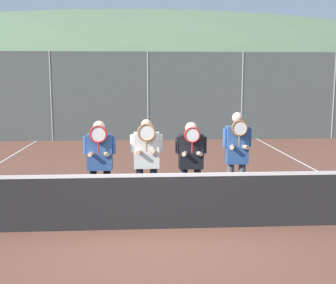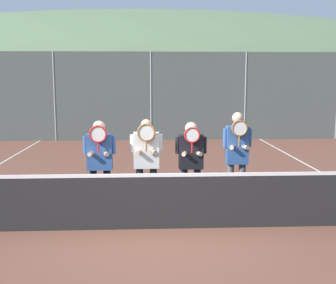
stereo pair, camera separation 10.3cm
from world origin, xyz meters
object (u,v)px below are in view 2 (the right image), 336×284
(player_center_left, at_px, (146,157))
(car_center, at_px, (217,111))
(player_rightmost, at_px, (237,153))
(car_left_of_center, at_px, (107,112))
(car_right_of_center, at_px, (318,111))
(player_leftmost, at_px, (100,158))
(player_center_right, at_px, (191,158))

(player_center_left, distance_m, car_center, 12.60)
(player_rightmost, height_order, car_left_of_center, car_left_of_center)
(car_left_of_center, relative_size, car_right_of_center, 1.11)
(player_leftmost, relative_size, player_center_left, 0.99)
(player_rightmost, relative_size, car_right_of_center, 0.45)
(player_leftmost, relative_size, player_rightmost, 0.93)
(player_center_right, xyz_separation_m, car_center, (2.50, 12.11, -0.06))
(car_left_of_center, height_order, car_center, car_left_of_center)
(player_center_left, height_order, car_left_of_center, car_left_of_center)
(player_center_right, height_order, car_left_of_center, car_left_of_center)
(player_leftmost, height_order, car_left_of_center, car_left_of_center)
(player_center_left, distance_m, player_rightmost, 1.70)
(player_leftmost, distance_m, player_center_left, 0.86)
(car_center, height_order, car_right_of_center, car_center)
(car_center, bearing_deg, player_rightmost, -97.68)
(player_center_right, relative_size, car_left_of_center, 0.36)
(player_center_right, distance_m, car_center, 12.37)
(player_leftmost, distance_m, car_center, 12.93)
(player_center_right, bearing_deg, player_rightmost, -1.42)
(player_center_left, relative_size, player_center_right, 1.04)
(car_right_of_center, bearing_deg, player_leftmost, -126.40)
(player_rightmost, bearing_deg, car_right_of_center, 61.86)
(player_center_left, xyz_separation_m, car_left_of_center, (-1.84, 11.88, -0.08))
(player_center_left, xyz_separation_m, car_center, (3.34, 12.15, -0.08))
(player_center_left, xyz_separation_m, player_rightmost, (1.70, 0.01, 0.06))
(player_rightmost, xyz_separation_m, car_center, (1.64, 12.14, -0.14))
(player_leftmost, xyz_separation_m, player_center_right, (1.69, 0.11, -0.03))
(player_leftmost, relative_size, car_left_of_center, 0.37)
(player_center_left, relative_size, car_right_of_center, 0.42)
(car_center, bearing_deg, player_center_right, -101.67)
(player_leftmost, distance_m, car_left_of_center, 12.00)
(player_leftmost, distance_m, player_center_right, 1.69)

